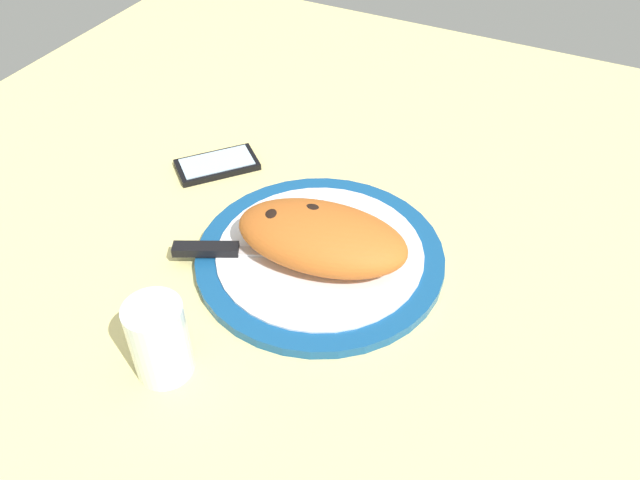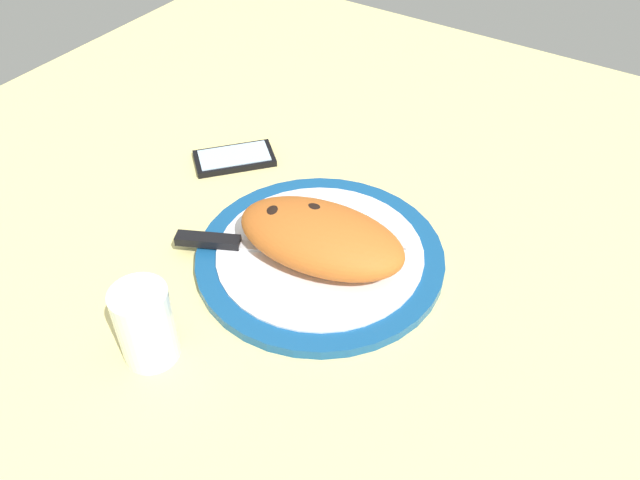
% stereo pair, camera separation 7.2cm
% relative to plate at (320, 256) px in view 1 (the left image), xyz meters
% --- Properties ---
extents(ground_plane, '(1.50, 1.50, 0.03)m').
position_rel_plate_xyz_m(ground_plane, '(0.00, 0.00, -0.02)').
color(ground_plane, '#E5D684').
extents(plate, '(0.33, 0.33, 0.02)m').
position_rel_plate_xyz_m(plate, '(0.00, 0.00, 0.00)').
color(plate, navy).
rests_on(plate, ground_plane).
extents(calzone, '(0.24, 0.15, 0.07)m').
position_rel_plate_xyz_m(calzone, '(-0.01, 0.01, 0.04)').
color(calzone, '#C16023').
rests_on(calzone, plate).
extents(fork, '(0.17, 0.02, 0.00)m').
position_rel_plate_xyz_m(fork, '(0.01, -0.07, 0.01)').
color(fork, silver).
rests_on(fork, plate).
extents(knife, '(0.20, 0.11, 0.01)m').
position_rel_plate_xyz_m(knife, '(0.10, 0.05, 0.01)').
color(knife, silver).
rests_on(knife, plate).
extents(smartphone, '(0.13, 0.14, 0.01)m').
position_rel_plate_xyz_m(smartphone, '(0.24, -0.12, -0.00)').
color(smartphone, black).
rests_on(smartphone, ground_plane).
extents(water_glass, '(0.06, 0.06, 0.10)m').
position_rel_plate_xyz_m(water_glass, '(0.08, 0.23, 0.04)').
color(water_glass, silver).
rests_on(water_glass, ground_plane).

